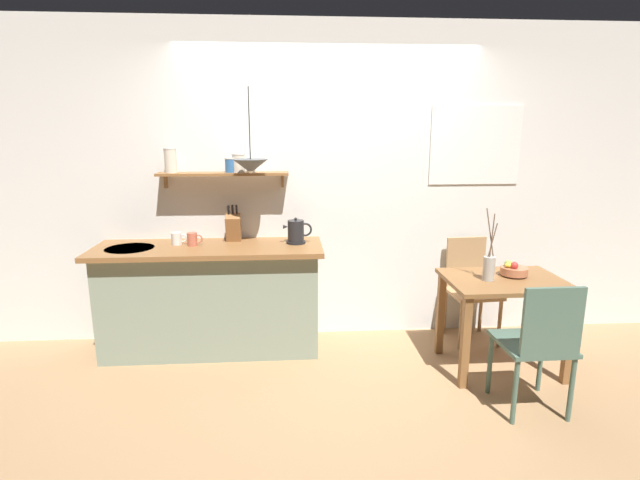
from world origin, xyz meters
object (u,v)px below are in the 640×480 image
object	(u,v)px
twig_vase	(489,267)
coffee_mug_by_sink	(177,239)
dining_table	(503,295)
pendant_lamp	(251,166)
dining_chair_near	(539,341)
knife_block	(233,227)
dining_chair_far	(470,284)
fruit_bowl	(513,270)
coffee_mug_spare	(193,239)
electric_kettle	(296,232)

from	to	relation	value
twig_vase	coffee_mug_by_sink	bearing A→B (deg)	166.72
dining_table	pendant_lamp	world-z (taller)	pendant_lamp
dining_chair_near	knife_block	bearing A→B (deg)	148.11
twig_vase	dining_chair_far	bearing A→B (deg)	80.15
fruit_bowl	twig_vase	size ratio (longest dim) A/B	0.38
coffee_mug_spare	dining_chair_near	bearing A→B (deg)	-25.71
dining_chair_far	electric_kettle	xyz separation A→B (m)	(-1.52, -0.06, 0.50)
electric_kettle	coffee_mug_by_sink	world-z (taller)	electric_kettle
electric_kettle	twig_vase	bearing A→B (deg)	-20.90
twig_vase	coffee_mug_by_sink	xyz separation A→B (m)	(-2.39, 0.56, 0.13)
coffee_mug_by_sink	pendant_lamp	size ratio (longest dim) A/B	0.19
dining_chair_near	fruit_bowl	bearing A→B (deg)	78.80
fruit_bowl	electric_kettle	bearing A→B (deg)	164.76
coffee_mug_spare	electric_kettle	bearing A→B (deg)	1.55
coffee_mug_by_sink	coffee_mug_spare	world-z (taller)	coffee_mug_spare
knife_block	dining_table	bearing A→B (deg)	-16.82
dining_chair_far	pendant_lamp	size ratio (longest dim) A/B	1.37
pendant_lamp	electric_kettle	bearing A→B (deg)	12.42
knife_block	coffee_mug_by_sink	distance (m)	0.46
dining_chair_far	dining_chair_near	bearing A→B (deg)	-90.47
dining_chair_near	coffee_mug_spare	bearing A→B (deg)	154.29
dining_chair_near	knife_block	xyz separation A→B (m)	(-2.03, 1.26, 0.51)
dining_chair_near	electric_kettle	world-z (taller)	electric_kettle
dining_table	coffee_mug_by_sink	xyz separation A→B (m)	(-2.53, 0.54, 0.36)
dining_table	dining_chair_far	size ratio (longest dim) A/B	0.98
twig_vase	dining_table	bearing A→B (deg)	9.71
pendant_lamp	twig_vase	bearing A→B (deg)	-14.71
dining_table	knife_block	bearing A→B (deg)	163.18
knife_block	coffee_mug_by_sink	world-z (taller)	knife_block
dining_table	coffee_mug_spare	xyz separation A→B (m)	(-2.39, 0.49, 0.37)
dining_table	electric_kettle	bearing A→B (deg)	161.65
electric_kettle	knife_block	bearing A→B (deg)	167.88
dining_chair_near	twig_vase	xyz separation A→B (m)	(-0.10, 0.61, 0.31)
electric_kettle	knife_block	size ratio (longest dim) A/B	0.76
dining_chair_near	coffee_mug_spare	world-z (taller)	coffee_mug_spare
dining_table	knife_block	distance (m)	2.21
pendant_lamp	dining_chair_near	bearing A→B (deg)	-30.02
dining_chair_far	coffee_mug_spare	size ratio (longest dim) A/B	7.18
dining_chair_far	electric_kettle	bearing A→B (deg)	-177.58
fruit_bowl	pendant_lamp	xyz separation A→B (m)	(-2.00, 0.37, 0.77)
twig_vase	pendant_lamp	world-z (taller)	pendant_lamp
electric_kettle	coffee_mug_spare	bearing A→B (deg)	-178.45
dining_chair_far	twig_vase	distance (m)	0.70
dining_chair_near	pendant_lamp	bearing A→B (deg)	149.98
dining_chair_near	electric_kettle	distance (m)	1.96
dining_table	electric_kettle	xyz separation A→B (m)	(-1.56, 0.52, 0.41)
coffee_mug_by_sink	dining_chair_near	bearing A→B (deg)	-25.34
dining_chair_near	twig_vase	bearing A→B (deg)	98.84
coffee_mug_spare	pendant_lamp	size ratio (longest dim) A/B	0.19
fruit_bowl	pendant_lamp	world-z (taller)	pendant_lamp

